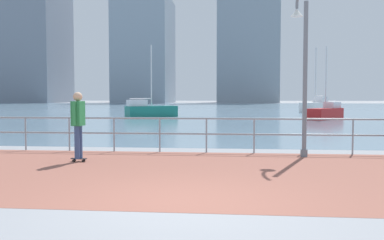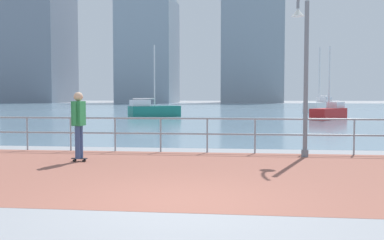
{
  "view_description": "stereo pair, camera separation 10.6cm",
  "coord_description": "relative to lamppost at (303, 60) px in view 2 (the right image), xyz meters",
  "views": [
    {
      "loc": [
        0.81,
        -6.52,
        1.67
      ],
      "look_at": [
        -0.19,
        3.57,
        1.1
      ],
      "focal_mm": 39.68,
      "sensor_mm": 36.0,
      "label": 1
    },
    {
      "loc": [
        0.91,
        -6.51,
        1.67
      ],
      "look_at": [
        -0.19,
        3.57,
        1.1
      ],
      "focal_mm": 39.68,
      "sensor_mm": 36.0,
      "label": 2
    }
  ],
  "objects": [
    {
      "name": "tower_beige",
      "position": [
        -53.4,
        94.92,
        19.48
      ],
      "size": [
        13.56,
        17.6,
        45.97
      ],
      "color": "slate",
      "rests_on": "ground"
    },
    {
      "name": "sailboat_blue",
      "position": [
        6.61,
        33.16,
        -2.03
      ],
      "size": [
        3.8,
        4.81,
        6.69
      ],
      "color": "white",
      "rests_on": "ground"
    },
    {
      "name": "skateboarder",
      "position": [
        -5.81,
        -1.66,
        -1.6
      ],
      "size": [
        0.41,
        0.56,
        1.78
      ],
      "color": "black",
      "rests_on": "ground"
    },
    {
      "name": "ground",
      "position": [
        -2.68,
        34.48,
        -2.67
      ],
      "size": [
        220.0,
        220.0,
        0.0
      ],
      "primitive_type": "plane",
      "color": "gray"
    },
    {
      "name": "waterfront_railing",
      "position": [
        -2.68,
        0.43,
        -1.95
      ],
      "size": [
        25.25,
        0.06,
        1.04
      ],
      "color": "#8C99A3",
      "rests_on": "ground"
    },
    {
      "name": "sailboat_yellow",
      "position": [
        4.79,
        19.48,
        -2.17
      ],
      "size": [
        3.15,
        3.69,
        5.25
      ],
      "color": "#B21E1E",
      "rests_on": "ground"
    },
    {
      "name": "sailboat_gray",
      "position": [
        -8.64,
        21.6,
        -2.12
      ],
      "size": [
        4.15,
        3.32,
        5.79
      ],
      "color": "#197266",
      "rests_on": "ground"
    },
    {
      "name": "tower_brick",
      "position": [
        1.59,
        99.51,
        15.16
      ],
      "size": [
        15.66,
        10.25,
        37.33
      ],
      "color": "#8493A3",
      "rests_on": "ground"
    },
    {
      "name": "harbor_water",
      "position": [
        -2.68,
        45.43,
        -2.67
      ],
      "size": [
        180.0,
        88.0,
        0.0
      ],
      "primitive_type": "cube",
      "color": "#6B899E",
      "rests_on": "ground"
    },
    {
      "name": "brick_paving",
      "position": [
        -2.68,
        -2.84,
        -2.67
      ],
      "size": [
        28.0,
        6.55,
        0.01
      ],
      "primitive_type": "cube",
      "color": "#935647",
      "rests_on": "ground"
    },
    {
      "name": "tower_steel",
      "position": [
        -24.17,
        93.03,
        10.45
      ],
      "size": [
        13.04,
        17.78,
        27.9
      ],
      "color": "#8493A3",
      "rests_on": "ground"
    },
    {
      "name": "lamppost",
      "position": [
        0.0,
        0.0,
        0.0
      ],
      "size": [
        0.45,
        0.79,
        4.84
      ],
      "color": "slate",
      "rests_on": "ground"
    }
  ]
}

